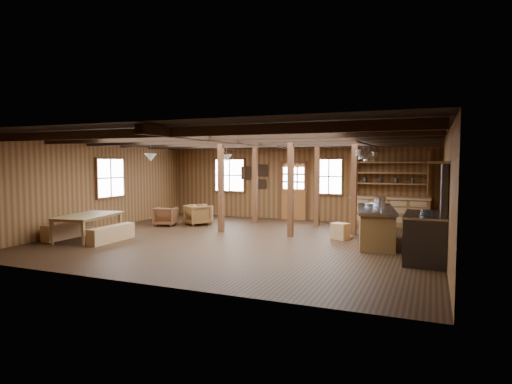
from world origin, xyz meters
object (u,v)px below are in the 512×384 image
at_px(commercial_range, 429,230).
at_px(armchair_a, 166,216).
at_px(kitchen_island, 376,226).
at_px(armchair_c, 201,214).
at_px(dining_table, 90,227).
at_px(armchair_b, 198,215).

bearing_deg(commercial_range, armchair_a, 165.00).
relative_size(kitchen_island, armchair_a, 3.79).
height_order(commercial_range, armchair_c, commercial_range).
bearing_deg(armchair_a, armchair_c, -144.87).
relative_size(kitchen_island, commercial_range, 1.23).
relative_size(dining_table, armchair_c, 2.73).
bearing_deg(armchair_c, armchair_a, 91.94).
relative_size(armchair_b, armchair_c, 1.04).
bearing_deg(armchair_c, dining_table, 114.38).
bearing_deg(armchair_a, kitchen_island, 159.46).
bearing_deg(kitchen_island, armchair_a, 165.57).
bearing_deg(armchair_b, dining_table, 104.58).
bearing_deg(dining_table, armchair_b, -30.37).
relative_size(commercial_range, armchair_a, 3.09).
xyz_separation_m(armchair_a, armchair_b, (0.89, 0.55, 0.03)).
height_order(kitchen_island, dining_table, kitchen_island).
bearing_deg(armchair_b, armchair_c, -39.47).
distance_m(kitchen_island, armchair_a, 6.88).
relative_size(commercial_range, armchair_c, 2.97).
relative_size(dining_table, armchair_a, 2.84).
bearing_deg(armchair_c, armchair_b, 146.95).
xyz_separation_m(commercial_range, armchair_c, (-7.34, 3.13, -0.35)).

